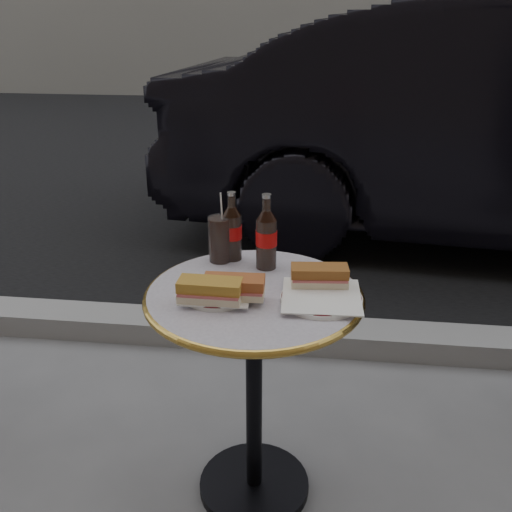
# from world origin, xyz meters

# --- Properties ---
(ground) EXTENTS (80.00, 80.00, 0.00)m
(ground) POSITION_xyz_m (0.00, 0.00, 0.00)
(ground) COLOR slate
(ground) RESTS_ON ground
(asphalt_road) EXTENTS (40.00, 8.00, 0.00)m
(asphalt_road) POSITION_xyz_m (0.00, 5.00, 0.00)
(asphalt_road) COLOR black
(asphalt_road) RESTS_ON ground
(curb) EXTENTS (40.00, 0.20, 0.12)m
(curb) POSITION_xyz_m (0.00, 0.90, 0.05)
(curb) COLOR gray
(curb) RESTS_ON ground
(bistro_table) EXTENTS (0.62, 0.62, 0.73)m
(bistro_table) POSITION_xyz_m (0.00, 0.00, 0.37)
(bistro_table) COLOR #BAB2C4
(bistro_table) RESTS_ON ground
(plate_left) EXTENTS (0.23, 0.23, 0.01)m
(plate_left) POSITION_xyz_m (-0.10, -0.03, 0.74)
(plate_left) COLOR silver
(plate_left) RESTS_ON bistro_table
(plate_right) EXTENTS (0.25, 0.25, 0.01)m
(plate_right) POSITION_xyz_m (0.19, -0.03, 0.74)
(plate_right) COLOR white
(plate_right) RESTS_ON bistro_table
(sandwich_left_a) EXTENTS (0.17, 0.08, 0.06)m
(sandwich_left_a) POSITION_xyz_m (-0.11, -0.09, 0.77)
(sandwich_left_a) COLOR #AF7D2C
(sandwich_left_a) RESTS_ON plate_left
(sandwich_left_b) EXTENTS (0.17, 0.08, 0.06)m
(sandwich_left_b) POSITION_xyz_m (-0.05, -0.06, 0.77)
(sandwich_left_b) COLOR #9F4F28
(sandwich_left_b) RESTS_ON plate_left
(sandwich_right) EXTENTS (0.17, 0.09, 0.06)m
(sandwich_right) POSITION_xyz_m (0.18, 0.03, 0.77)
(sandwich_right) COLOR brown
(sandwich_right) RESTS_ON plate_right
(cola_bottle_left) EXTENTS (0.08, 0.08, 0.22)m
(cola_bottle_left) POSITION_xyz_m (-0.10, 0.22, 0.84)
(cola_bottle_left) COLOR black
(cola_bottle_left) RESTS_ON bistro_table
(cola_bottle_right) EXTENTS (0.08, 0.08, 0.24)m
(cola_bottle_right) POSITION_xyz_m (0.02, 0.17, 0.85)
(cola_bottle_right) COLOR black
(cola_bottle_right) RESTS_ON bistro_table
(cola_glass) EXTENTS (0.09, 0.09, 0.15)m
(cola_glass) POSITION_xyz_m (-0.13, 0.20, 0.81)
(cola_glass) COLOR black
(cola_glass) RESTS_ON bistro_table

